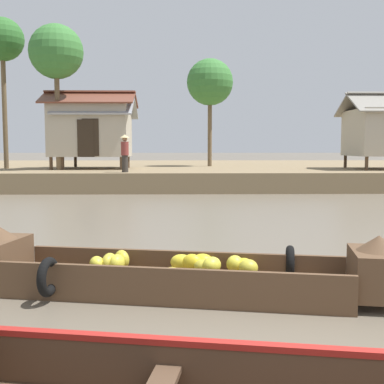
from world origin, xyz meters
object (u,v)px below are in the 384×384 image
palm_tree_far (56,53)px  banana_boat (176,272)px  stilt_house_mid_right (97,132)px  stilt_house_mid_left (91,128)px  vendor_person (125,151)px  palm_tree_near (210,83)px  palm_tree_mid (2,42)px

palm_tree_far → banana_boat: bearing=-71.7°
stilt_house_mid_right → banana_boat: bearing=-77.5°
banana_boat → stilt_house_mid_left: (-4.51, 18.97, 2.64)m
palm_tree_far → vendor_person: size_ratio=4.18×
stilt_house_mid_right → palm_tree_near: palm_tree_near is taller
palm_tree_mid → palm_tree_far: size_ratio=1.10×
vendor_person → stilt_house_mid_left: bearing=120.9°
stilt_house_mid_right → vendor_person: stilt_house_mid_right is taller
palm_tree_near → palm_tree_far: (-7.60, -4.51, 0.83)m
palm_tree_far → palm_tree_near: bearing=30.7°
banana_boat → stilt_house_mid_right: size_ratio=1.50×
palm_tree_mid → palm_tree_far: palm_tree_mid is taller
palm_tree_near → stilt_house_mid_right: bearing=-154.4°
stilt_house_mid_right → palm_tree_far: bearing=-134.2°
palm_tree_mid → vendor_person: (6.60, -4.02, -5.53)m
stilt_house_mid_right → stilt_house_mid_left: bearing=-122.0°
palm_tree_mid → vendor_person: 9.50m
palm_tree_near → vendor_person: size_ratio=3.69×
palm_tree_mid → vendor_person: palm_tree_mid is taller
banana_boat → stilt_house_mid_left: bearing=103.4°
stilt_house_mid_right → palm_tree_mid: size_ratio=0.52×
stilt_house_mid_right → palm_tree_near: bearing=25.6°
stilt_house_mid_left → palm_tree_far: 4.00m
stilt_house_mid_right → vendor_person: size_ratio=2.41×
palm_tree_near → palm_tree_far: size_ratio=0.88×
stilt_house_mid_right → vendor_person: 4.43m
palm_tree_mid → vendor_person: bearing=-31.4°
palm_tree_near → stilt_house_mid_left: bearing=-152.5°
palm_tree_near → palm_tree_mid: bearing=-165.6°
banana_boat → palm_tree_mid: palm_tree_mid is taller
palm_tree_near → vendor_person: palm_tree_near is taller
banana_boat → stilt_house_mid_right: bearing=102.5°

